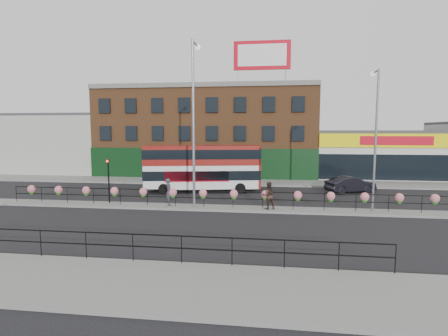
# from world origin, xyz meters

# --- Properties ---
(ground) EXTENTS (120.00, 120.00, 0.00)m
(ground) POSITION_xyz_m (0.00, 0.00, 0.00)
(ground) COLOR black
(ground) RESTS_ON ground
(south_pavement) EXTENTS (60.00, 4.00, 0.15)m
(south_pavement) POSITION_xyz_m (0.00, -12.00, 0.07)
(south_pavement) COLOR gray
(south_pavement) RESTS_ON ground
(north_pavement) EXTENTS (60.00, 4.00, 0.15)m
(north_pavement) POSITION_xyz_m (0.00, 12.00, 0.07)
(north_pavement) COLOR gray
(north_pavement) RESTS_ON ground
(median) EXTENTS (60.00, 1.60, 0.15)m
(median) POSITION_xyz_m (0.00, 0.00, 0.07)
(median) COLOR gray
(median) RESTS_ON ground
(yellow_line_inner) EXTENTS (60.00, 0.10, 0.01)m
(yellow_line_inner) POSITION_xyz_m (0.00, -9.70, 0.01)
(yellow_line_inner) COLOR gold
(yellow_line_inner) RESTS_ON ground
(yellow_line_outer) EXTENTS (60.00, 0.10, 0.01)m
(yellow_line_outer) POSITION_xyz_m (0.00, -9.88, 0.01)
(yellow_line_outer) COLOR gold
(yellow_line_outer) RESTS_ON ground
(brick_building) EXTENTS (25.00, 12.21, 10.30)m
(brick_building) POSITION_xyz_m (-4.00, 19.96, 5.13)
(brick_building) COLOR brown
(brick_building) RESTS_ON ground
(supermarket) EXTENTS (15.00, 12.25, 5.30)m
(supermarket) POSITION_xyz_m (16.00, 19.90, 2.65)
(supermarket) COLOR silver
(supermarket) RESTS_ON ground
(warehouse_west) EXTENTS (15.50, 12.00, 7.30)m
(warehouse_west) POSITION_xyz_m (-24.25, 20.00, 3.65)
(warehouse_west) COLOR #A3A39E
(warehouse_west) RESTS_ON ground
(billboard) EXTENTS (6.00, 0.29, 4.40)m
(billboard) POSITION_xyz_m (2.50, 14.99, 13.18)
(billboard) COLOR #BB0618
(billboard) RESTS_ON brick_building
(median_railing) EXTENTS (30.04, 0.56, 1.23)m
(median_railing) POSITION_xyz_m (0.00, 0.00, 1.05)
(median_railing) COLOR black
(median_railing) RESTS_ON median
(south_railing) EXTENTS (20.04, 0.05, 1.12)m
(south_railing) POSITION_xyz_m (-2.00, -10.10, 0.96)
(south_railing) COLOR black
(south_railing) RESTS_ON south_pavement
(double_decker_bus) EXTENTS (10.23, 4.13, 4.03)m
(double_decker_bus) POSITION_xyz_m (-2.33, 6.60, 2.47)
(double_decker_bus) COLOR silver
(double_decker_bus) RESTS_ON ground
(car) EXTENTS (4.68, 5.41, 1.42)m
(car) POSITION_xyz_m (10.36, 7.72, 0.71)
(car) COLOR black
(car) RESTS_ON ground
(pedestrian_a) EXTENTS (0.95, 0.85, 1.88)m
(pedestrian_a) POSITION_xyz_m (-3.49, 0.10, 1.09)
(pedestrian_a) COLOR #35333F
(pedestrian_a) RESTS_ON median
(pedestrian_b) EXTENTS (1.30, 1.22, 1.81)m
(pedestrian_b) POSITION_xyz_m (3.37, -0.13, 1.06)
(pedestrian_b) COLOR #34231E
(pedestrian_b) RESTS_ON median
(lamp_column_west) EXTENTS (0.40, 1.95, 11.12)m
(lamp_column_west) POSITION_xyz_m (-1.64, 0.10, 6.74)
(lamp_column_west) COLOR slate
(lamp_column_west) RESTS_ON median
(lamp_column_east) EXTENTS (0.32, 1.59, 9.04)m
(lamp_column_east) POSITION_xyz_m (10.05, 0.33, 5.51)
(lamp_column_east) COLOR slate
(lamp_column_east) RESTS_ON median
(traffic_light_median) EXTENTS (0.15, 0.28, 3.65)m
(traffic_light_median) POSITION_xyz_m (-8.00, 0.39, 2.47)
(traffic_light_median) COLOR black
(traffic_light_median) RESTS_ON median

